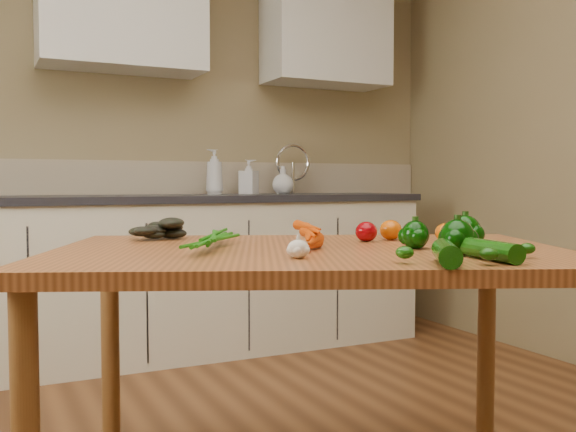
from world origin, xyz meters
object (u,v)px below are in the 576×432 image
(carrot_bunch, at_px, (279,235))
(pepper_c, at_px, (457,237))
(pepper_a, at_px, (415,235))
(zucchini_b, at_px, (446,253))
(garlic_bulb, at_px, (298,249))
(tomato_a, at_px, (366,232))
(tomato_c, at_px, (445,233))
(table, at_px, (310,278))
(tomato_b, at_px, (391,230))
(zucchini_a, at_px, (488,250))
(leafy_greens, at_px, (155,224))
(pepper_b, at_px, (465,232))
(soap_bottle_c, at_px, (283,180))
(soap_bottle_b, at_px, (249,177))
(soap_bottle_a, at_px, (214,172))

(carrot_bunch, distance_m, pepper_c, 0.50)
(pepper_a, height_order, zucchini_b, pepper_a)
(garlic_bulb, relative_size, pepper_a, 0.70)
(tomato_a, height_order, tomato_c, tomato_a)
(table, bearing_deg, pepper_a, -5.28)
(tomato_a, bearing_deg, tomato_c, -26.12)
(tomato_b, distance_m, zucchini_a, 0.56)
(table, distance_m, pepper_a, 0.32)
(zucchini_b, bearing_deg, leafy_greens, 115.15)
(pepper_c, xyz_separation_m, tomato_b, (0.09, 0.43, -0.01))
(carrot_bunch, height_order, tomato_b, carrot_bunch)
(garlic_bulb, distance_m, pepper_b, 0.54)
(soap_bottle_c, xyz_separation_m, tomato_c, (-0.37, -2.00, -0.17))
(pepper_b, xyz_separation_m, tomato_b, (-0.04, 0.31, -0.01))
(tomato_a, bearing_deg, garlic_bulb, -142.44)
(soap_bottle_c, height_order, garlic_bulb, soap_bottle_c)
(soap_bottle_b, relative_size, garlic_bulb, 3.78)
(carrot_bunch, xyz_separation_m, tomato_c, (0.56, -0.06, -0.01))
(garlic_bulb, bearing_deg, zucchini_a, -29.72)
(leafy_greens, relative_size, pepper_c, 2.29)
(soap_bottle_a, distance_m, pepper_a, 2.17)
(pepper_b, relative_size, tomato_b, 1.30)
(zucchini_a, bearing_deg, soap_bottle_a, 86.48)
(tomato_b, bearing_deg, garlic_bulb, -147.22)
(soap_bottle_a, xyz_separation_m, zucchini_a, (-0.15, -2.44, -0.23))
(tomato_a, distance_m, zucchini_b, 0.58)
(garlic_bulb, distance_m, pepper_c, 0.43)
(soap_bottle_c, height_order, tomato_a, soap_bottle_c)
(table, bearing_deg, soap_bottle_b, 95.70)
(soap_bottle_a, xyz_separation_m, pepper_b, (-0.01, -2.20, -0.21))
(pepper_a, bearing_deg, table, 151.55)
(tomato_c, bearing_deg, carrot_bunch, 174.21)
(soap_bottle_c, bearing_deg, soap_bottle_a, -84.08)
(leafy_greens, bearing_deg, pepper_c, -52.37)
(table, bearing_deg, garlic_bulb, -101.43)
(carrot_bunch, height_order, tomato_a, carrot_bunch)
(soap_bottle_c, xyz_separation_m, leafy_greens, (-1.19, -1.51, -0.15))
(garlic_bulb, height_order, zucchini_b, zucchini_b)
(soap_bottle_b, xyz_separation_m, zucchini_b, (-0.52, -2.46, -0.20))
(soap_bottle_a, distance_m, tomato_c, 2.03)
(soap_bottle_c, height_order, tomato_c, soap_bottle_c)
(table, bearing_deg, zucchini_b, -53.28)
(soap_bottle_c, relative_size, leafy_greens, 0.82)
(garlic_bulb, relative_size, tomato_a, 0.79)
(leafy_greens, height_order, zucchini_a, leafy_greens)
(pepper_b, bearing_deg, soap_bottle_c, 78.25)
(leafy_greens, bearing_deg, tomato_b, -27.52)
(pepper_c, xyz_separation_m, tomato_a, (-0.02, 0.41, -0.01))
(soap_bottle_b, distance_m, zucchini_a, 2.47)
(soap_bottle_a, xyz_separation_m, soap_bottle_c, (0.44, -0.02, -0.05))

